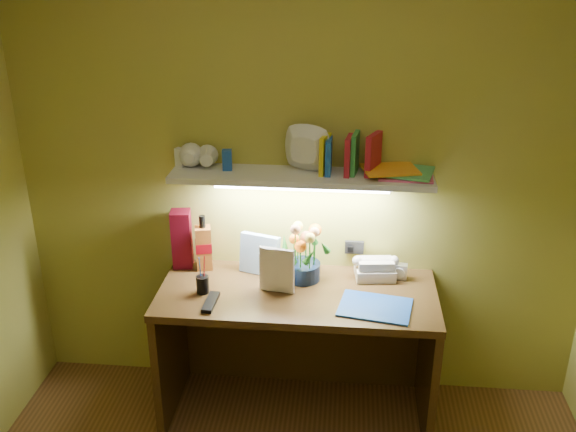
% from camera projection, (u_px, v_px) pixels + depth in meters
% --- Properties ---
extents(desk, '(1.40, 0.60, 0.75)m').
position_uv_depth(desk, '(297.00, 354.00, 3.37)').
color(desk, '#34200E').
rests_on(desk, ground).
extents(flower_bouquet, '(0.25, 0.25, 0.32)m').
position_uv_depth(flower_bouquet, '(303.00, 251.00, 3.28)').
color(flower_bouquet, '#0D1A33').
rests_on(flower_bouquet, desk).
extents(telephone, '(0.22, 0.17, 0.12)m').
position_uv_depth(telephone, '(375.00, 267.00, 3.34)').
color(telephone, beige).
rests_on(telephone, desk).
extents(desk_clock, '(0.09, 0.05, 0.08)m').
position_uv_depth(desk_clock, '(399.00, 271.00, 3.33)').
color(desk_clock, silver).
rests_on(desk_clock, desk).
extents(whisky_bottle, '(0.10, 0.10, 0.30)m').
position_uv_depth(whisky_bottle, '(203.00, 242.00, 3.40)').
color(whisky_bottle, '#AF5D21').
rests_on(whisky_bottle, desk).
extents(whisky_box, '(0.12, 0.12, 0.32)m').
position_uv_depth(whisky_box, '(182.00, 239.00, 3.42)').
color(whisky_box, '#600718').
rests_on(whisky_box, desk).
extents(pen_cup, '(0.07, 0.07, 0.15)m').
position_uv_depth(pen_cup, '(202.00, 279.00, 3.19)').
color(pen_cup, black).
rests_on(pen_cup, desk).
extents(art_card, '(0.22, 0.10, 0.21)m').
position_uv_depth(art_card, '(260.00, 254.00, 3.37)').
color(art_card, white).
rests_on(art_card, desk).
extents(tv_remote, '(0.06, 0.18, 0.02)m').
position_uv_depth(tv_remote, '(211.00, 302.00, 3.11)').
color(tv_remote, black).
rests_on(tv_remote, desk).
extents(blue_folder, '(0.38, 0.30, 0.01)m').
position_uv_depth(blue_folder, '(375.00, 307.00, 3.08)').
color(blue_folder, '#1C4EAE').
rests_on(blue_folder, desk).
extents(desk_book_a, '(0.18, 0.06, 0.24)m').
position_uv_depth(desk_book_a, '(260.00, 268.00, 3.20)').
color(desk_book_a, silver).
rests_on(desk_book_a, desk).
extents(desk_book_b, '(0.14, 0.05, 0.20)m').
position_uv_depth(desk_book_b, '(259.00, 271.00, 3.22)').
color(desk_book_b, silver).
rests_on(desk_book_b, desk).
extents(wall_shelf, '(1.31, 0.31, 0.24)m').
position_uv_depth(wall_shelf, '(302.00, 169.00, 3.16)').
color(wall_shelf, silver).
rests_on(wall_shelf, ground).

